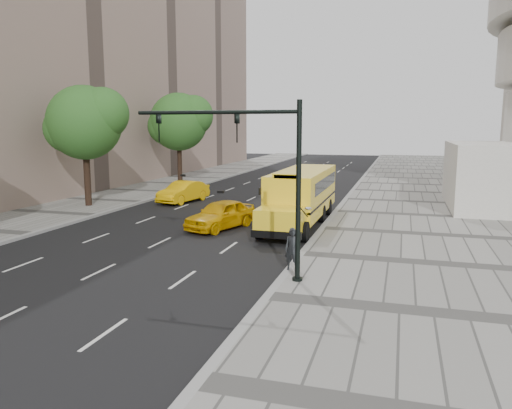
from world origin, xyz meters
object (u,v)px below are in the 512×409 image
(tree_b, at_px, (86,122))
(taxi_near, at_px, (221,214))
(traffic_signal, at_px, (259,168))
(tree_c, at_px, (180,121))
(pedestrian, at_px, (292,249))
(taxi_far, at_px, (183,192))
(school_bus, at_px, (302,192))

(tree_b, distance_m, taxi_near, 12.80)
(taxi_near, distance_m, traffic_signal, 10.02)
(taxi_near, bearing_deg, tree_c, 139.35)
(tree_c, distance_m, pedestrian, 31.03)
(traffic_signal, bearing_deg, taxi_far, 122.57)
(tree_c, bearing_deg, traffic_signal, -60.01)
(tree_c, distance_m, taxi_far, 12.87)
(pedestrian, relative_size, traffic_signal, 0.25)
(tree_c, height_order, traffic_signal, tree_c)
(tree_c, distance_m, traffic_signal, 31.24)
(taxi_near, bearing_deg, pedestrian, -33.26)
(taxi_near, height_order, traffic_signal, traffic_signal)
(school_bus, distance_m, taxi_far, 11.06)
(school_bus, distance_m, pedestrian, 10.26)
(taxi_near, xyz_separation_m, traffic_signal, (4.55, -8.30, 3.31))
(tree_b, distance_m, taxi_far, 8.22)
(tree_c, xyz_separation_m, taxi_near, (11.04, -18.71, -5.15))
(school_bus, relative_size, taxi_near, 2.53)
(tree_b, height_order, pedestrian, tree_b)
(taxi_near, relative_size, traffic_signal, 0.71)
(tree_b, xyz_separation_m, school_bus, (14.91, -1.05, -4.01))
(tree_c, height_order, school_bus, tree_c)
(tree_b, height_order, school_bus, tree_b)
(school_bus, xyz_separation_m, pedestrian, (1.65, -10.09, -0.81))
(taxi_far, bearing_deg, pedestrian, -41.90)
(school_bus, height_order, traffic_signal, traffic_signal)
(tree_b, bearing_deg, taxi_far, 38.05)
(tree_b, relative_size, taxi_far, 1.77)
(taxi_near, bearing_deg, school_bus, 56.98)
(tree_b, distance_m, traffic_signal, 19.98)
(taxi_near, xyz_separation_m, pedestrian, (5.50, -7.06, 0.17))
(school_bus, xyz_separation_m, taxi_far, (-9.78, 5.06, -1.00))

